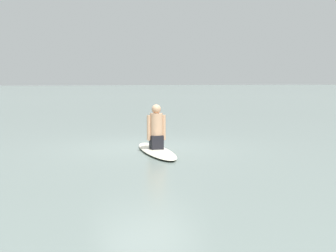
{
  "coord_description": "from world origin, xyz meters",
  "views": [
    {
      "loc": [
        -10.56,
        5.04,
        1.69
      ],
      "look_at": [
        -0.96,
        -0.1,
        0.64
      ],
      "focal_mm": 49.33,
      "sensor_mm": 36.0,
      "label": 1
    }
  ],
  "objects": [
    {
      "name": "surfboard",
      "position": [
        -0.82,
        0.15,
        0.05
      ],
      "size": [
        2.96,
        1.29,
        0.1
      ],
      "primitive_type": "ellipsoid",
      "rotation": [
        0.0,
        0.0,
        2.91
      ],
      "color": "silver",
      "rests_on": "ground"
    },
    {
      "name": "ground_plane",
      "position": [
        0.0,
        0.0,
        0.0
      ],
      "size": [
        400.0,
        400.0,
        0.0
      ],
      "primitive_type": "plane",
      "color": "slate"
    },
    {
      "name": "person_paddler",
      "position": [
        -0.82,
        0.15,
        0.58
      ],
      "size": [
        0.4,
        0.47,
        1.06
      ],
      "rotation": [
        0.0,
        0.0,
        2.91
      ],
      "color": "black",
      "rests_on": "surfboard"
    }
  ]
}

